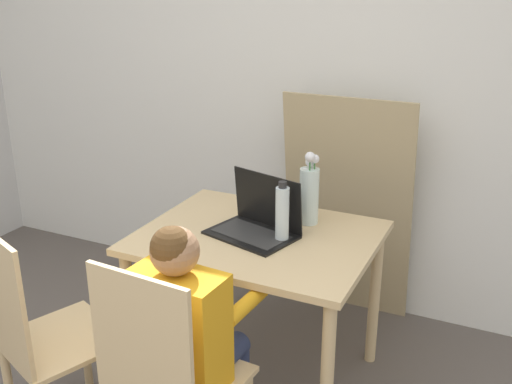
# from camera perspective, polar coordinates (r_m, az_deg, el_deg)

# --- Properties ---
(wall_back) EXTENTS (6.40, 0.05, 2.50)m
(wall_back) POSITION_cam_1_polar(r_m,az_deg,el_deg) (3.18, 5.22, 11.00)
(wall_back) COLOR white
(wall_back) RESTS_ON ground_plane
(dining_table) EXTENTS (0.98, 0.78, 0.71)m
(dining_table) POSITION_cam_1_polar(r_m,az_deg,el_deg) (2.57, 0.16, -6.03)
(dining_table) COLOR #D6B784
(dining_table) RESTS_ON ground_plane
(chair_occupied) EXTENTS (0.43, 0.43, 0.92)m
(chair_occupied) POSITION_cam_1_polar(r_m,az_deg,el_deg) (2.12, -8.41, -17.48)
(chair_occupied) COLOR #D6B784
(chair_occupied) RESTS_ON ground_plane
(chair_spare) EXTENTS (0.52, 0.52, 0.92)m
(chair_spare) POSITION_cam_1_polar(r_m,az_deg,el_deg) (2.46, -19.75, -12.81)
(chair_spare) COLOR #D6B784
(chair_spare) RESTS_ON ground_plane
(person_seated) EXTENTS (0.36, 0.44, 1.01)m
(person_seated) POSITION_cam_1_polar(r_m,az_deg,el_deg) (2.12, -6.54, -12.45)
(person_seated) COLOR orange
(person_seated) RESTS_ON ground_plane
(laptop) EXTENTS (0.41, 0.33, 0.25)m
(laptop) POSITION_cam_1_polar(r_m,az_deg,el_deg) (2.53, 0.18, -2.71)
(laptop) COLOR black
(laptop) RESTS_ON dining_table
(flower_vase) EXTENTS (0.09, 0.09, 0.33)m
(flower_vase) POSITION_cam_1_polar(r_m,az_deg,el_deg) (2.61, 5.08, 0.06)
(flower_vase) COLOR silver
(flower_vase) RESTS_ON dining_table
(water_bottle) EXTENTS (0.06, 0.06, 0.26)m
(water_bottle) POSITION_cam_1_polar(r_m,az_deg,el_deg) (2.43, 2.51, -2.07)
(water_bottle) COLOR silver
(water_bottle) RESTS_ON dining_table
(cardboard_panel) EXTENTS (0.67, 0.18, 1.20)m
(cardboard_panel) POSITION_cam_1_polar(r_m,az_deg,el_deg) (3.14, 8.65, -1.62)
(cardboard_panel) COLOR tan
(cardboard_panel) RESTS_ON ground_plane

